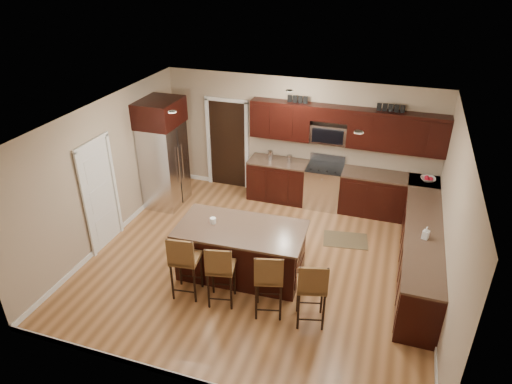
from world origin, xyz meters
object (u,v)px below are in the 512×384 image
(island, at_px, (241,252))
(stool_right, at_px, (269,278))
(stool_extra, at_px, (312,287))
(stool_mid, at_px, (220,268))
(stool_left, at_px, (184,259))
(refrigerator, at_px, (163,153))
(range, at_px, (324,186))

(island, xyz_separation_m, stool_right, (0.75, -0.85, 0.28))
(stool_right, height_order, stool_extra, same)
(island, distance_m, stool_mid, 0.89)
(stool_left, height_order, stool_extra, stool_left)
(refrigerator, xyz_separation_m, stool_extra, (3.81, -2.70, -0.49))
(island, bearing_deg, stool_left, -129.76)
(stool_right, bearing_deg, refrigerator, 125.03)
(stool_left, relative_size, stool_extra, 1.02)
(stool_mid, height_order, stool_extra, stool_extra)
(stool_mid, xyz_separation_m, refrigerator, (-2.37, 2.70, 0.51))
(refrigerator, distance_m, stool_extra, 4.69)
(island, distance_m, stool_right, 1.16)
(stool_mid, bearing_deg, stool_right, -11.97)
(stool_mid, xyz_separation_m, stool_extra, (1.43, -0.00, 0.02))
(refrigerator, bearing_deg, island, -37.53)
(range, height_order, stool_extra, stool_extra)
(stool_extra, bearing_deg, refrigerator, 130.23)
(island, xyz_separation_m, stool_mid, (-0.04, -0.84, 0.26))
(stool_left, height_order, refrigerator, refrigerator)
(stool_mid, height_order, refrigerator, refrigerator)
(stool_left, height_order, stool_mid, stool_left)
(stool_left, distance_m, stool_mid, 0.61)
(island, bearing_deg, stool_extra, -33.73)
(range, relative_size, stool_left, 0.96)
(island, height_order, stool_left, stool_left)
(range, xyz_separation_m, refrigerator, (-3.30, -0.96, 0.73))
(island, xyz_separation_m, stool_extra, (1.40, -0.85, 0.28))
(island, height_order, stool_right, stool_right)
(island, relative_size, refrigerator, 0.93)
(stool_left, distance_m, refrigerator, 3.26)
(stool_left, bearing_deg, stool_extra, -7.36)
(stool_mid, relative_size, refrigerator, 0.47)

